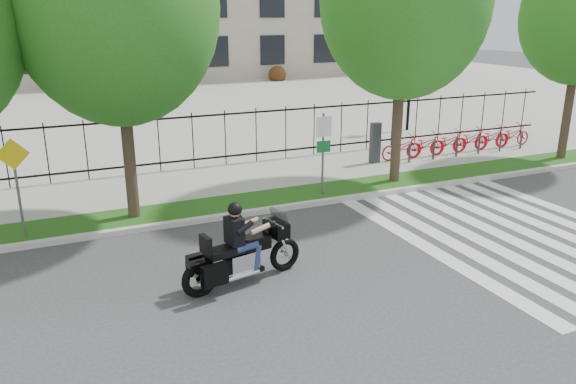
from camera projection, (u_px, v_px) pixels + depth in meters
name	position (u px, v px, depth m)	size (l,w,h in m)	color
ground	(352.00, 266.00, 12.68)	(120.00, 120.00, 0.00)	#373639
curb	(281.00, 208.00, 16.23)	(60.00, 0.20, 0.15)	beige
grass_verge	(270.00, 200.00, 16.97)	(60.00, 1.50, 0.15)	#255415
sidewalk	(242.00, 178.00, 19.14)	(60.00, 3.50, 0.15)	#A8A69D
plaza	(147.00, 105.00, 34.43)	(80.00, 34.00, 0.10)	#A8A69D
crosswalk_stripes	(514.00, 233.00, 14.54)	(5.70, 8.00, 0.01)	silver
iron_fence	(225.00, 138.00, 20.34)	(30.00, 0.06, 2.00)	black
lamp_post_right	(411.00, 64.00, 26.02)	(1.06, 0.70, 4.25)	black
street_tree_1	(116.00, 8.00, 13.74)	(5.09, 5.09, 8.37)	#3C2E20
street_tree_2	(405.00, 1.00, 16.95)	(5.17, 5.17, 8.64)	#3C2E20
bike_share_station	(458.00, 141.00, 22.23)	(7.76, 0.85, 1.50)	#2D2D33
sign_pole_regulatory	(323.00, 144.00, 16.75)	(0.50, 0.09, 2.50)	#59595B
sign_pole_warning	(16.00, 175.00, 13.53)	(0.78, 0.09, 2.49)	#59595B
motorcycle_rider	(243.00, 251.00, 11.69)	(2.83, 1.12, 2.20)	black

